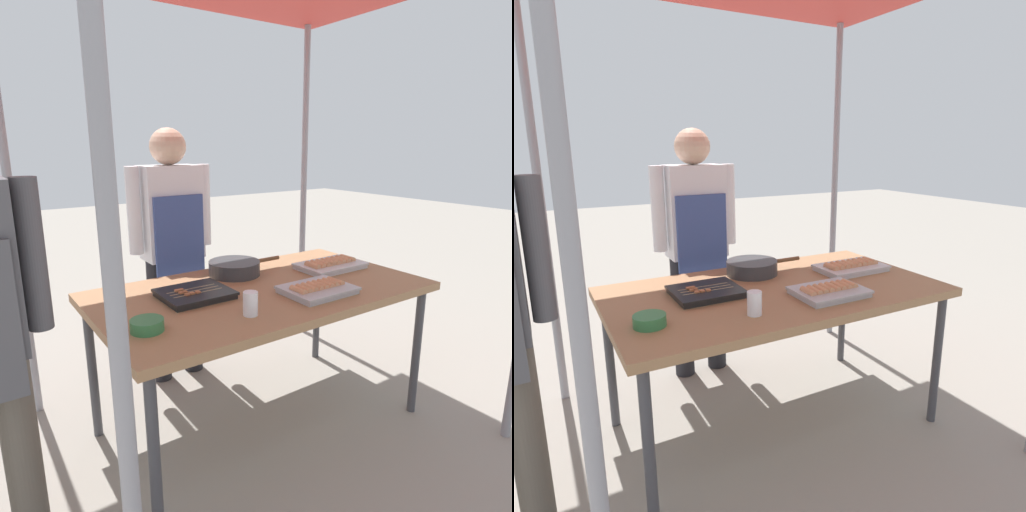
% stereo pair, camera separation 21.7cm
% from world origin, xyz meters
% --- Properties ---
extents(ground_plane, '(18.00, 18.00, 0.00)m').
position_xyz_m(ground_plane, '(0.00, 0.00, 0.00)').
color(ground_plane, gray).
extents(stall_table, '(1.60, 0.90, 0.75)m').
position_xyz_m(stall_table, '(0.00, 0.00, 0.70)').
color(stall_table, '#9E724C').
rests_on(stall_table, ground).
extents(tray_grilled_sausages, '(0.37, 0.24, 0.05)m').
position_xyz_m(tray_grilled_sausages, '(0.52, 0.06, 0.77)').
color(tray_grilled_sausages, silver).
rests_on(tray_grilled_sausages, stall_table).
extents(tray_meat_skewers, '(0.31, 0.28, 0.04)m').
position_xyz_m(tray_meat_skewers, '(-0.33, 0.06, 0.77)').
color(tray_meat_skewers, black).
rests_on(tray_meat_skewers, stall_table).
extents(tray_pork_links, '(0.32, 0.25, 0.05)m').
position_xyz_m(tray_pork_links, '(0.17, -0.22, 0.77)').
color(tray_pork_links, '#ADADB2').
rests_on(tray_pork_links, stall_table).
extents(cooking_wok, '(0.43, 0.27, 0.08)m').
position_xyz_m(cooking_wok, '(0.01, 0.26, 0.79)').
color(cooking_wok, '#38383A').
rests_on(cooking_wok, stall_table).
extents(condiment_bowl, '(0.13, 0.13, 0.05)m').
position_xyz_m(condiment_bowl, '(-0.65, -0.17, 0.77)').
color(condiment_bowl, '#33723F').
rests_on(condiment_bowl, stall_table).
extents(drink_cup_near_edge, '(0.06, 0.06, 0.10)m').
position_xyz_m(drink_cup_near_edge, '(-0.25, -0.26, 0.80)').
color(drink_cup_near_edge, white).
rests_on(drink_cup_near_edge, stall_table).
extents(vendor_woman, '(0.52, 0.22, 1.52)m').
position_xyz_m(vendor_woman, '(-0.14, 0.72, 0.90)').
color(vendor_woman, black).
rests_on(vendor_woman, ground).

